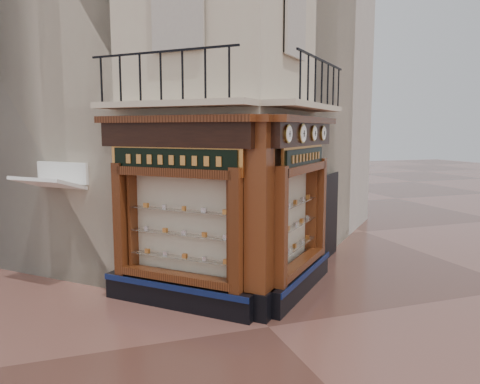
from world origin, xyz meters
name	(u,v)px	position (x,y,z in m)	size (l,w,h in m)	color
ground	(269,327)	(0.00, 0.00, 0.00)	(80.00, 80.00, 0.00)	#502E25
main_building	(189,51)	(0.00, 6.16, 6.00)	(8.00, 8.00, 12.00)	beige
neighbour_left	(99,75)	(-2.47, 8.63, 5.50)	(8.00, 8.00, 11.00)	beige
neighbour_right	(240,80)	(2.47, 8.63, 5.50)	(8.00, 8.00, 11.00)	beige
shopfront_left	(176,214)	(-1.41, 1.57, 1.98)	(2.86, 2.86, 3.98)	black
shopfront_right	(300,207)	(1.41, 1.57, 1.98)	(2.86, 2.86, 3.98)	black
corner_pilaster	(259,221)	(0.00, 0.50, 1.95)	(0.85, 0.85, 3.98)	black
balcony	(242,105)	(0.00, 1.49, 4.22)	(5.94, 2.97, 1.03)	beige
clock_a	(288,134)	(0.58, 0.47, 3.62)	(0.29, 0.29, 0.36)	#AC8F39
clock_b	(303,134)	(1.20, 1.10, 3.62)	(0.32, 0.32, 0.41)	#AC8F39
clock_c	(314,133)	(1.78, 1.67, 3.62)	(0.28, 0.28, 0.35)	#AC8F39
clock_d	(323,133)	(2.32, 2.21, 3.62)	(0.29, 0.29, 0.36)	#AC8F39
awning	(53,288)	(-3.94, 3.73, 0.00)	(1.55, 0.93, 0.08)	white
signboard_left	(173,160)	(-1.46, 1.51, 3.10)	(2.24, 2.24, 0.60)	#D1873D
signboard_right	(304,157)	(1.46, 1.51, 3.10)	(1.92, 1.92, 0.51)	#D1873D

